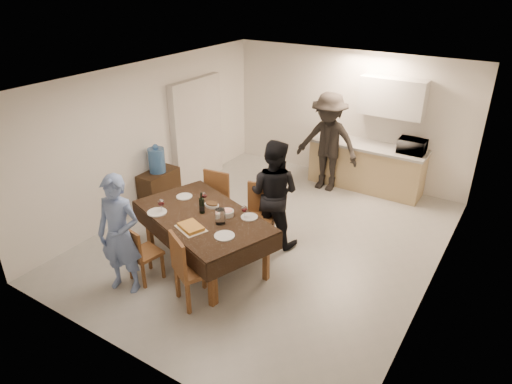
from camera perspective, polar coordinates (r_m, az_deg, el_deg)
floor at (r=7.50m, az=1.75°, el=-5.81°), size 5.00×6.00×0.02m
ceiling at (r=6.51m, az=2.07°, el=13.98°), size 5.00×6.00×0.02m
wall_back at (r=9.46m, az=11.35°, el=9.27°), size 5.00×0.02×2.60m
wall_front at (r=4.87m, az=-16.66°, el=-8.42°), size 5.00×0.02×2.60m
wall_left at (r=8.37m, az=-13.09°, el=6.86°), size 0.02×6.00×2.60m
wall_right at (r=6.15m, az=22.36°, el=-1.74°), size 0.02×6.00×2.60m
stub_partition at (r=9.22m, az=-7.35°, el=7.50°), size 0.15×1.40×2.10m
kitchen_base_cabinet at (r=9.28m, az=13.55°, el=2.98°), size 2.20×0.60×0.86m
kitchen_worktop at (r=9.12m, az=13.85°, el=5.61°), size 2.24×0.64×0.05m
upper_cabinet at (r=8.88m, az=16.68°, el=11.28°), size 1.20×0.34×0.70m
dining_table at (r=6.58m, az=-6.65°, el=-3.16°), size 2.35×1.82×0.81m
chair_near_left at (r=6.46m, az=-14.32°, el=-6.95°), size 0.46×0.46×0.47m
chair_near_right at (r=5.86m, az=-8.30°, el=-8.94°), size 0.63×0.66×0.56m
chair_far_left at (r=7.34m, az=-6.18°, el=-1.12°), size 0.52×0.52×0.55m
chair_far_right at (r=6.87m, az=-0.26°, el=-2.95°), size 0.56×0.56×0.56m
console at (r=8.50m, az=-11.95°, el=0.34°), size 0.38×0.76×0.70m
water_jug at (r=8.27m, az=-12.31°, el=3.90°), size 0.29×0.29×0.44m
wine_bottle at (r=6.55m, az=-6.81°, el=-1.36°), size 0.08×0.08×0.32m
water_pitcher at (r=6.28m, az=-4.50°, el=-3.06°), size 0.14×0.14×0.21m
savoury_tart at (r=6.24m, az=-8.13°, el=-4.34°), size 0.49×0.43×0.05m
salad_bowl at (r=6.50m, az=-3.63°, el=-2.64°), size 0.20×0.20×0.08m
mushroom_dish at (r=6.77m, az=-5.53°, el=-1.66°), size 0.21×0.21×0.04m
wine_glass_a at (r=6.68m, az=-11.74°, el=-1.70°), size 0.09×0.09×0.21m
wine_glass_b at (r=6.40m, az=-1.46°, el=-2.51°), size 0.09×0.09×0.19m
wine_glass_c at (r=6.83m, az=-6.46°, el=-0.72°), size 0.08×0.08×0.19m
plate_near_left at (r=6.72m, az=-12.27°, el=-2.49°), size 0.28×0.28×0.02m
plate_near_right at (r=6.03m, az=-3.97°, el=-5.49°), size 0.27×0.27×0.02m
plate_far_left at (r=7.11m, az=-8.95°, el=-0.56°), size 0.25×0.25×0.01m
plate_far_right at (r=6.45m, az=-0.83°, el=-3.14°), size 0.24×0.24×0.01m
microwave at (r=8.86m, az=18.94°, el=5.44°), size 0.49×0.33×0.27m
person_near at (r=6.25m, az=-16.69°, el=-5.15°), size 0.70×0.56×1.68m
person_far at (r=7.02m, az=2.18°, el=-0.15°), size 0.92×0.76×1.73m
person_kitchen at (r=8.91m, az=8.96°, el=6.14°), size 1.25×0.72×1.93m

